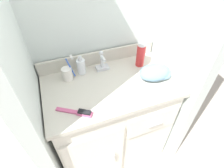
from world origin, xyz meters
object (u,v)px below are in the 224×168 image
toothbrush_cup (68,74)px  hairbrush (79,112)px  hand_towel (156,73)px  shaving_cream_can (141,54)px  soap_dispenser (81,66)px

toothbrush_cup → hairbrush: 0.31m
hairbrush → hand_towel: 0.56m
shaving_cream_can → hand_towel: 0.17m
hairbrush → hand_towel: (0.54, 0.12, 0.03)m
soap_dispenser → hand_towel: (0.45, -0.22, -0.02)m
shaving_cream_can → hairbrush: (-0.51, -0.28, -0.08)m
shaving_cream_can → hand_towel: size_ratio=0.84×
shaving_cream_can → hairbrush: bearing=-151.1°
soap_dispenser → hand_towel: size_ratio=0.62×
soap_dispenser → hairbrush: size_ratio=0.72×
soap_dispenser → toothbrush_cup: bearing=-161.7°
shaving_cream_can → hand_towel: shaving_cream_can is taller
shaving_cream_can → toothbrush_cup: bearing=177.1°
soap_dispenser → shaving_cream_can: (0.41, -0.06, 0.03)m
hand_towel → shaving_cream_can: bearing=103.2°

